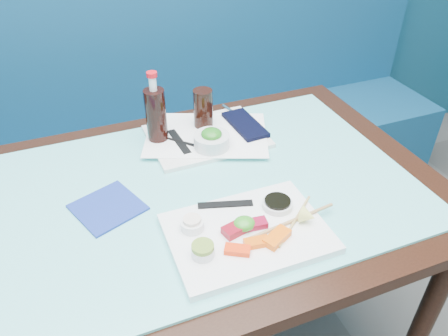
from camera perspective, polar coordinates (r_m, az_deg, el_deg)
name	(u,v)px	position (r m, az deg, el deg)	size (l,w,h in m)	color
booth_bench	(138,149)	(2.09, -11.11, 2.50)	(3.00, 0.56, 1.17)	navy
dining_table	(192,215)	(1.26, -4.19, -6.17)	(1.40, 0.90, 0.75)	black
glass_top	(191,192)	(1.20, -4.37, -3.09)	(1.22, 0.76, 0.01)	#68D1D0
sashimi_plate	(247,233)	(1.06, 3.08, -8.50)	(0.38, 0.27, 0.02)	white
salmon_left	(237,250)	(1.00, 1.76, -10.65)	(0.06, 0.03, 0.01)	#FE330A
salmon_mid	(257,242)	(1.02, 4.28, -9.67)	(0.06, 0.03, 0.01)	#EE5909
salmon_right	(277,238)	(1.03, 6.95, -9.01)	(0.07, 0.03, 0.02)	#FF620A
tuna_left	(235,229)	(1.04, 1.47, -8.01)	(0.06, 0.04, 0.02)	maroon
tuna_right	(256,224)	(1.06, 4.24, -7.27)	(0.05, 0.03, 0.02)	maroon
seaweed_garnish	(244,224)	(1.05, 2.64, -7.27)	(0.05, 0.05, 0.03)	#319221
ramekin_wasabi	(203,252)	(0.99, -2.77, -10.88)	(0.05, 0.05, 0.02)	white
wasabi_fill	(203,247)	(0.98, -2.80, -10.23)	(0.05, 0.05, 0.01)	olive
ramekin_ginger	(192,225)	(1.05, -4.16, -7.41)	(0.06, 0.06, 0.02)	white
ginger_fill	(192,220)	(1.04, -4.20, -6.76)	(0.04, 0.04, 0.01)	#F4DCC8
soy_dish	(277,204)	(1.12, 6.98, -4.73)	(0.08, 0.08, 0.02)	silver
soy_fill	(278,201)	(1.11, 7.02, -4.31)	(0.07, 0.07, 0.01)	black
lemon_wedge	(308,216)	(1.07, 10.91, -6.19)	(0.04, 0.04, 0.03)	#FEFF78
chopstick_sleeve	(225,204)	(1.12, 0.17, -4.76)	(0.14, 0.02, 0.00)	black
wooden_chopstick_a	(291,221)	(1.08, 8.80, -6.88)	(0.01, 0.01, 0.25)	#A57E4D
wooden_chopstick_b	(295,220)	(1.08, 9.26, -6.77)	(0.01, 0.01, 0.20)	tan
serving_tray	(207,136)	(1.41, -2.29, 4.16)	(0.36, 0.27, 0.01)	white
paper_placemat	(206,134)	(1.40, -2.30, 4.43)	(0.38, 0.27, 0.00)	white
seaweed_bowl	(212,141)	(1.33, -1.63, 3.52)	(0.11, 0.11, 0.04)	silver
seaweed_salad	(211,134)	(1.32, -1.65, 4.47)	(0.06, 0.06, 0.03)	#22751B
cola_glass	(203,109)	(1.42, -2.74, 7.77)	(0.06, 0.06, 0.13)	black
navy_pouch	(245,125)	(1.44, 2.76, 5.69)	(0.08, 0.19, 0.01)	black
fork	(231,111)	(1.53, 0.94, 7.46)	(0.01, 0.01, 0.10)	white
black_chopstick_a	(178,142)	(1.37, -6.06, 3.46)	(0.01, 0.01, 0.22)	black
black_chopstick_b	(180,141)	(1.37, -5.74, 3.52)	(0.01, 0.01, 0.20)	black
tray_sleeve	(179,142)	(1.37, -5.90, 3.46)	(0.02, 0.15, 0.00)	black
cola_bottle_body	(156,117)	(1.36, -8.84, 6.56)	(0.06, 0.06, 0.18)	black
cola_bottle_neck	(153,84)	(1.31, -9.30, 10.84)	(0.02, 0.02, 0.04)	white
cola_bottle_cap	(152,74)	(1.30, -9.42, 11.97)	(0.03, 0.03, 0.01)	red
blue_napkin	(108,207)	(1.18, -14.94, -4.98)	(0.16, 0.16, 0.01)	navy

